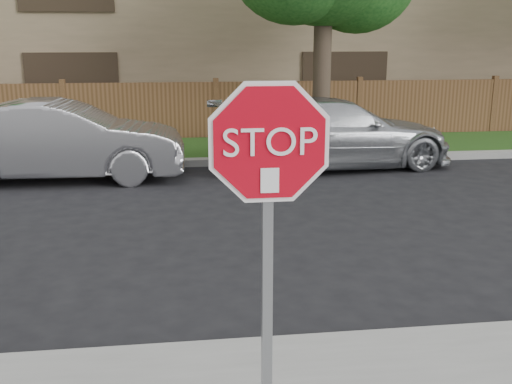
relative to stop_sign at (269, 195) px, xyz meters
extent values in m
plane|color=black|center=(0.52, 1.48, -1.83)|extent=(90.00, 90.00, 0.00)
cube|color=gray|center=(0.52, 9.63, -1.75)|extent=(70.00, 0.30, 0.15)
cube|color=#1E4714|center=(0.52, 11.28, -1.77)|extent=(70.00, 3.00, 0.12)
cube|color=#52341D|center=(0.52, 12.88, -1.03)|extent=(70.00, 0.12, 1.60)
cube|color=#907A59|center=(0.52, 18.48, 1.17)|extent=(34.00, 8.00, 6.00)
cylinder|color=#382B21|center=(3.02, 11.18, 0.13)|extent=(0.44, 0.44, 3.92)
cube|color=gray|center=(0.00, 0.05, -0.58)|extent=(0.06, 0.06, 2.30)
cylinder|color=white|center=(0.00, -0.02, 0.32)|extent=(1.01, 0.02, 1.01)
cylinder|color=#B30616|center=(0.00, -0.03, 0.32)|extent=(0.93, 0.02, 0.93)
cube|color=white|center=(0.00, -0.05, 0.10)|extent=(0.11, 0.00, 0.15)
imported|color=#A4A4A9|center=(-2.80, 8.60, -1.04)|extent=(4.80, 1.77, 1.57)
imported|color=#BABEC2|center=(2.80, 9.08, -1.07)|extent=(5.44, 2.77, 1.51)
camera|label=1|loc=(-0.53, -3.43, 0.91)|focal=42.00mm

